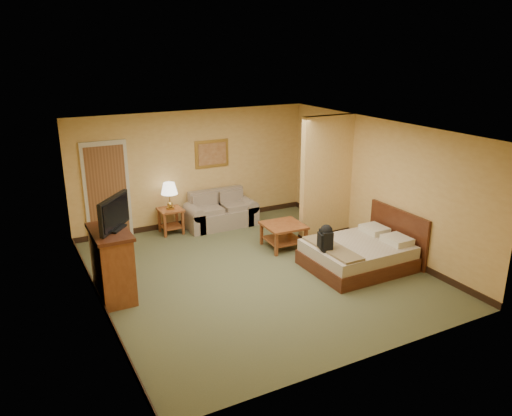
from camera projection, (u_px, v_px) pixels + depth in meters
floor at (256, 272)px, 9.08m from camera, size 6.00×6.00×0.00m
ceiling at (256, 130)px, 8.27m from camera, size 6.00×6.00×0.00m
back_wall at (194, 169)px, 11.20m from camera, size 5.50×0.02×2.60m
left_wall at (94, 230)px, 7.46m from camera, size 0.02×6.00×2.60m
right_wall at (378, 185)px, 9.90m from camera, size 0.02×6.00×2.60m
partition at (326, 178)px, 10.41m from camera, size 1.20×0.15×2.60m
door at (107, 192)px, 10.39m from camera, size 0.94×0.16×2.10m
baseboard at (196, 221)px, 11.58m from camera, size 5.50×0.02×0.12m
loveseat at (221, 215)px, 11.36m from camera, size 1.60×0.74×0.81m
side_table at (171, 217)px, 10.88m from camera, size 0.50×0.50×0.56m
table_lamp at (169, 189)px, 10.68m from camera, size 0.36×0.36×0.59m
coffee_table at (283, 231)px, 10.10m from camera, size 0.81×0.81×0.50m
wall_picture at (212, 154)px, 11.28m from camera, size 0.81×0.04×0.63m
dresser at (112, 264)px, 8.04m from camera, size 0.57×1.08×1.16m
tv at (114, 214)px, 7.83m from camera, size 0.61×0.73×0.54m
bed at (360, 253)px, 9.23m from camera, size 1.89×1.52×0.99m
backpack at (326, 237)px, 8.76m from camera, size 0.25×0.31×0.47m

